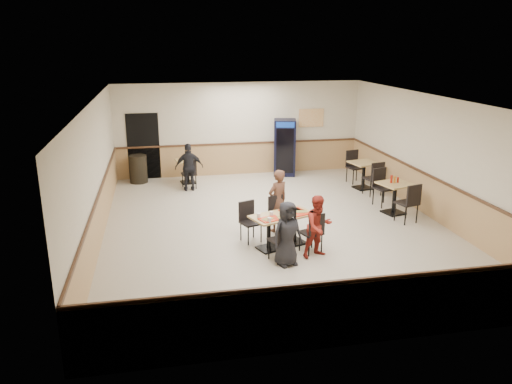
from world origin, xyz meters
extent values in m
plane|color=beige|center=(0.00, 0.00, 0.00)|extent=(10.00, 10.00, 0.00)
plane|color=silver|center=(0.00, 0.00, 3.00)|extent=(10.00, 10.00, 0.00)
plane|color=beige|center=(0.00, 5.00, 1.50)|extent=(8.00, 0.00, 8.00)
plane|color=beige|center=(0.00, -5.00, 1.50)|extent=(8.00, 0.00, 8.00)
plane|color=beige|center=(-4.00, 0.00, 1.50)|extent=(0.00, 10.00, 10.00)
plane|color=beige|center=(4.00, 0.00, 1.50)|extent=(0.00, 10.00, 10.00)
cube|color=tan|center=(0.00, 4.99, 0.50)|extent=(7.98, 0.03, 1.00)
cube|color=tan|center=(3.98, 0.00, 0.50)|extent=(0.03, 9.98, 1.00)
cube|color=#472B19|center=(0.00, 4.97, 1.03)|extent=(7.98, 0.04, 0.06)
cube|color=black|center=(-3.10, 4.98, 1.05)|extent=(1.00, 0.02, 2.10)
cube|color=orange|center=(2.40, 4.96, 1.80)|extent=(0.85, 0.02, 0.60)
cube|color=black|center=(-0.45, -1.35, 0.02)|extent=(0.55, 0.55, 0.04)
cylinder|color=black|center=(-0.45, -1.35, 0.36)|extent=(0.09, 0.09, 0.65)
cube|color=tan|center=(-0.45, -1.35, 0.70)|extent=(0.86, 0.86, 0.04)
cube|color=black|center=(0.19, -1.12, 0.02)|extent=(0.55, 0.55, 0.04)
cylinder|color=black|center=(0.19, -1.12, 0.36)|extent=(0.09, 0.09, 0.65)
cube|color=tan|center=(0.19, -1.12, 0.70)|extent=(0.86, 0.86, 0.04)
imported|color=black|center=(-0.26, -2.15, 0.65)|extent=(0.73, 0.59, 1.31)
imported|color=maroon|center=(0.47, -1.89, 0.65)|extent=(0.75, 0.66, 1.30)
imported|color=brown|center=(0.00, -0.32, 0.73)|extent=(0.64, 0.56, 1.47)
imported|color=black|center=(-1.78, 3.38, 0.70)|extent=(0.83, 0.36, 1.40)
cube|color=red|center=(0.23, -1.25, 0.73)|extent=(0.51, 0.45, 0.02)
cube|color=red|center=(0.10, -1.03, 0.73)|extent=(0.51, 0.45, 0.02)
cube|color=red|center=(-0.45, -1.47, 0.73)|extent=(0.51, 0.45, 0.02)
cube|color=red|center=(0.17, -1.06, 0.73)|extent=(0.51, 0.45, 0.02)
cylinder|color=white|center=(0.31, -1.18, 0.72)|extent=(0.22, 0.22, 0.01)
cube|color=tan|center=(0.31, -1.18, 0.74)|extent=(0.26, 0.18, 0.02)
cylinder|color=white|center=(0.09, -1.00, 0.72)|extent=(0.22, 0.22, 0.01)
cube|color=tan|center=(0.09, -1.00, 0.74)|extent=(0.28, 0.30, 0.02)
cylinder|color=white|center=(0.03, -1.38, 0.72)|extent=(0.22, 0.22, 0.01)
cube|color=tan|center=(0.03, -1.38, 0.74)|extent=(0.30, 0.25, 0.02)
cylinder|color=white|center=(-0.50, -1.49, 0.72)|extent=(0.22, 0.22, 0.01)
cube|color=tan|center=(-0.50, -1.49, 0.74)|extent=(0.30, 0.29, 0.02)
cylinder|color=white|center=(-0.16, -1.43, 0.72)|extent=(0.22, 0.22, 0.01)
cube|color=tan|center=(-0.16, -1.43, 0.74)|extent=(0.26, 0.18, 0.02)
cylinder|color=white|center=(0.06, -0.99, 0.72)|extent=(0.22, 0.22, 0.01)
cube|color=tan|center=(0.06, -0.99, 0.74)|extent=(0.28, 0.30, 0.02)
cylinder|color=silver|center=(-0.37, -1.27, 0.77)|extent=(0.08, 0.08, 0.10)
cylinder|color=silver|center=(-0.50, -1.62, 0.77)|extent=(0.08, 0.08, 0.10)
cylinder|color=silver|center=(-0.66, -1.32, 0.77)|extent=(0.08, 0.08, 0.10)
cylinder|color=silver|center=(-0.10, -1.17, 0.78)|extent=(0.07, 0.07, 0.12)
cylinder|color=silver|center=(-0.02, -1.19, 0.78)|extent=(0.07, 0.07, 0.12)
cylinder|color=silver|center=(-0.08, -1.12, 0.78)|extent=(0.07, 0.07, 0.12)
ellipsoid|color=silver|center=(-0.11, -1.25, 0.77)|extent=(0.14, 0.14, 0.10)
cube|color=black|center=(3.21, 0.29, 0.02)|extent=(0.59, 0.59, 0.04)
cylinder|color=black|center=(3.21, 0.29, 0.41)|extent=(0.10, 0.10, 0.73)
cube|color=tan|center=(3.21, 0.29, 0.78)|extent=(0.92, 0.92, 0.04)
cube|color=black|center=(3.33, 2.56, 0.02)|extent=(0.58, 0.58, 0.04)
cylinder|color=black|center=(3.33, 2.56, 0.41)|extent=(0.10, 0.10, 0.73)
cube|color=tan|center=(3.33, 2.56, 0.79)|extent=(0.89, 0.89, 0.04)
cylinder|color=#A11B0B|center=(3.11, 0.34, 0.91)|extent=(0.06, 0.06, 0.20)
cylinder|color=orange|center=(3.20, 0.34, 0.89)|extent=(0.06, 0.06, 0.17)
cylinder|color=#A11B0B|center=(3.29, 0.34, 0.88)|extent=(0.05, 0.05, 0.14)
cube|color=black|center=(-1.78, 4.20, 0.02)|extent=(0.50, 0.50, 0.04)
cylinder|color=black|center=(-1.78, 4.20, 0.37)|extent=(0.09, 0.09, 0.66)
cube|color=tan|center=(-1.78, 4.20, 0.71)|extent=(0.78, 0.78, 0.04)
cube|color=black|center=(1.41, 4.60, 0.91)|extent=(0.82, 0.81, 1.83)
cube|color=black|center=(1.33, 4.26, 0.87)|extent=(0.55, 0.14, 1.44)
cube|color=navy|center=(1.33, 4.25, 1.71)|extent=(0.57, 0.14, 0.17)
cylinder|color=black|center=(-3.29, 4.55, 0.43)|extent=(0.55, 0.55, 0.86)
camera|label=1|loc=(-2.61, -10.92, 4.26)|focal=35.00mm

